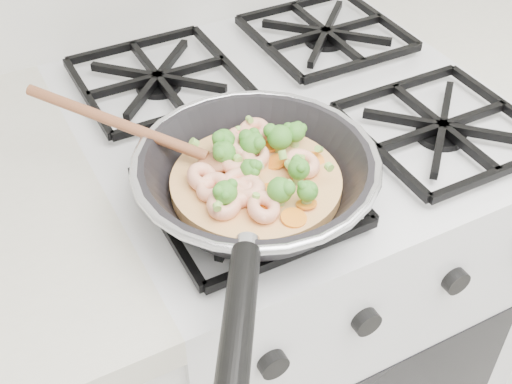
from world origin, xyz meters
name	(u,v)px	position (x,y,z in m)	size (l,w,h in m)	color
stove	(284,303)	(0.00, 1.70, 0.46)	(0.60, 0.60, 0.92)	silver
skillet	(254,177)	(-0.15, 1.54, 0.96)	(0.35, 0.50, 0.09)	black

